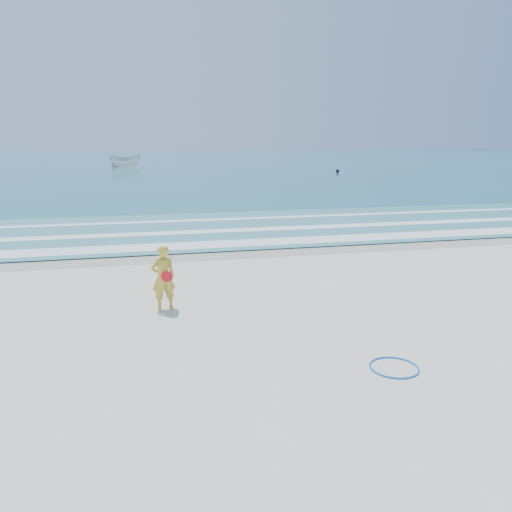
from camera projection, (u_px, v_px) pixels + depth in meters
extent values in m
plane|color=silver|center=(270.00, 352.00, 9.83)|extent=(400.00, 400.00, 0.00)
cube|color=#B2A893|center=(208.00, 253.00, 18.36)|extent=(400.00, 2.40, 0.00)
cube|color=#19727F|center=(149.00, 159.00, 109.39)|extent=(400.00, 190.00, 0.04)
cube|color=#59B7AD|center=(193.00, 229.00, 23.09)|extent=(400.00, 10.00, 0.01)
cube|color=white|center=(204.00, 245.00, 19.58)|extent=(400.00, 1.40, 0.01)
cube|color=white|center=(195.00, 232.00, 22.33)|extent=(400.00, 0.90, 0.01)
cube|color=white|center=(188.00, 221.00, 25.46)|extent=(400.00, 0.60, 0.01)
torus|color=blue|center=(394.00, 367.00, 9.12)|extent=(1.14, 1.14, 0.03)
imported|color=silver|center=(125.00, 161.00, 75.43)|extent=(4.87, 2.26, 1.82)
sphere|color=black|center=(338.00, 171.00, 62.56)|extent=(0.44, 0.44, 0.44)
imported|color=gold|center=(163.00, 277.00, 12.15)|extent=(0.66, 0.51, 1.61)
cylinder|color=#FF161F|center=(167.00, 276.00, 11.98)|extent=(0.27, 0.08, 0.27)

